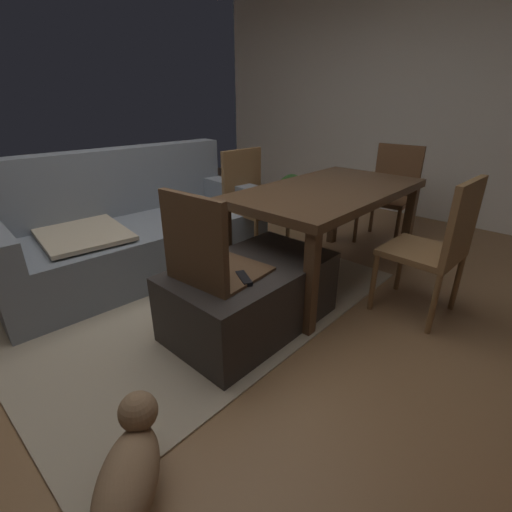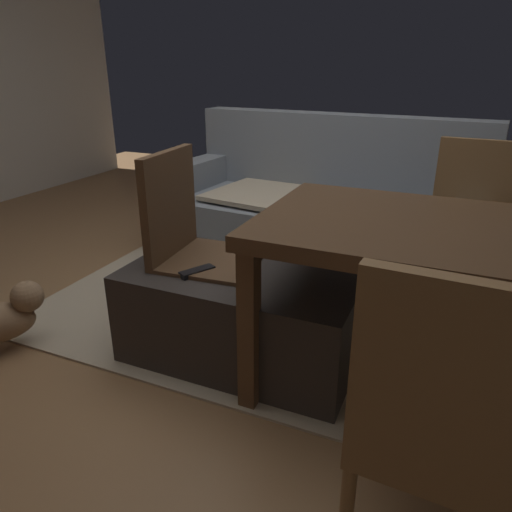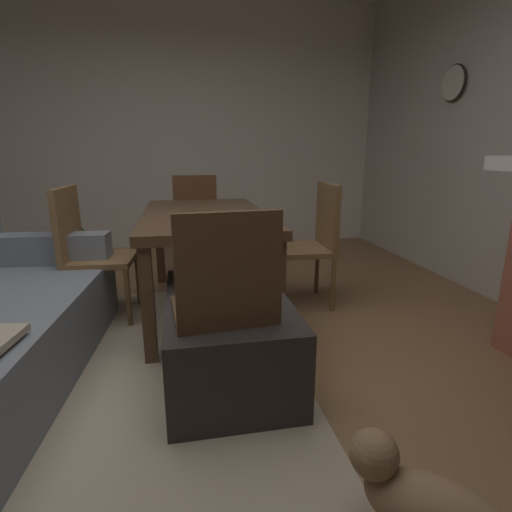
{
  "view_description": "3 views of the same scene",
  "coord_description": "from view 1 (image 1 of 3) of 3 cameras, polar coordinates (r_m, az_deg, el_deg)",
  "views": [
    {
      "loc": [
        -1.29,
        -1.73,
        1.37
      ],
      "look_at": [
        -0.2,
        -0.73,
        0.71
      ],
      "focal_mm": 25.49,
      "sensor_mm": 36.0,
      "label": 1
    },
    {
      "loc": [
        0.97,
        -2.11,
        1.29
      ],
      "look_at": [
        0.43,
        -0.88,
        0.74
      ],
      "focal_mm": 33.35,
      "sensor_mm": 36.0,
      "label": 2
    },
    {
      "loc": [
        -1.74,
        -0.16,
        1.15
      ],
      "look_at": [
        0.47,
        -0.59,
        0.55
      ],
      "focal_mm": 27.37,
      "sensor_mm": 36.0,
      "label": 3
    }
  ],
  "objects": [
    {
      "name": "tv_remote",
      "position": [
        2.0,
        -1.92,
        -3.54
      ],
      "size": [
        0.12,
        0.16,
        0.02
      ],
      "primitive_type": "cube",
      "rotation": [
        0.0,
        0.0,
        -0.48
      ],
      "color": "black",
      "rests_on": "ottoman_coffee_table"
    },
    {
      "name": "dining_chair_north",
      "position": [
        3.33,
        -0.94,
        9.29
      ],
      "size": [
        0.47,
        0.47,
        0.93
      ],
      "color": "brown",
      "rests_on": "ground"
    },
    {
      "name": "dining_chair_west",
      "position": [
        2.0,
        -7.14,
        -1.22
      ],
      "size": [
        0.47,
        0.47,
        0.93
      ],
      "color": "#513823",
      "rests_on": "ground"
    },
    {
      "name": "couch",
      "position": [
        3.19,
        -18.87,
        3.65
      ],
      "size": [
        2.16,
        1.08,
        0.96
      ],
      "color": "slate",
      "rests_on": "ground"
    },
    {
      "name": "dining_table",
      "position": [
        2.81,
        11.29,
        8.87
      ],
      "size": [
        1.57,
        0.85,
        0.74
      ],
      "color": "#513823",
      "rests_on": "ground"
    },
    {
      "name": "potted_plant",
      "position": [
        4.53,
        5.6,
        9.82
      ],
      "size": [
        0.34,
        0.34,
        0.5
      ],
      "color": "#474C51",
      "rests_on": "ground"
    },
    {
      "name": "dining_chair_south",
      "position": [
        2.54,
        26.74,
        1.92
      ],
      "size": [
        0.46,
        0.46,
        0.93
      ],
      "color": "brown",
      "rests_on": "ground"
    },
    {
      "name": "wall_right_window_side",
      "position": [
        4.88,
        23.84,
        23.05
      ],
      "size": [
        0.12,
        5.73,
        2.89
      ],
      "primitive_type": "cube",
      "color": "white",
      "rests_on": "ground"
    },
    {
      "name": "floor",
      "position": [
        2.55,
        -9.21,
        -8.75
      ],
      "size": [
        7.86,
        7.86,
        0.0
      ],
      "primitive_type": "plane",
      "color": "olive"
    },
    {
      "name": "ottoman_coffee_table",
      "position": [
        2.28,
        -0.79,
        -6.29
      ],
      "size": [
        1.04,
        0.62,
        0.43
      ],
      "primitive_type": "cube",
      "color": "#2D2826",
      "rests_on": "ground"
    },
    {
      "name": "small_dog",
      "position": [
        1.54,
        -19.21,
        -29.0
      ],
      "size": [
        0.45,
        0.46,
        0.29
      ],
      "color": "#8C6B4C",
      "rests_on": "ground"
    },
    {
      "name": "area_rug",
      "position": [
        2.8,
        -10.12,
        -5.57
      ],
      "size": [
        2.6,
        2.0,
        0.01
      ],
      "primitive_type": "cube",
      "color": "tan",
      "rests_on": "ground"
    },
    {
      "name": "dining_chair_east",
      "position": [
        3.87,
        20.5,
        9.88
      ],
      "size": [
        0.47,
        0.47,
        0.93
      ],
      "color": "brown",
      "rests_on": "ground"
    }
  ]
}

